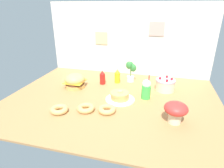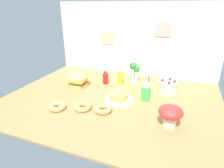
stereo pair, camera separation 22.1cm
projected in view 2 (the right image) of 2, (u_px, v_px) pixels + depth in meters
The scene contains 13 objects.
ground_plane at pixel (111, 99), 2.20m from camera, with size 2.41×1.84×0.02m, color #B27F4C.
back_wall at pixel (134, 40), 2.79m from camera, with size 2.41×0.04×1.05m.
burger at pixel (78, 79), 2.52m from camera, with size 0.26×0.26×0.18m.
pancake_stack at pixel (119, 97), 2.14m from camera, with size 0.33×0.33×0.12m.
layer_cake at pixel (168, 87), 2.32m from camera, with size 0.24×0.24×0.18m.
ketchup_bottle at pixel (105, 77), 2.58m from camera, with size 0.07×0.07×0.19m.
mustard_bottle at pixel (121, 77), 2.61m from camera, with size 0.07×0.07×0.19m.
cream_soda_cup at pixel (146, 91), 2.13m from camera, with size 0.11×0.11×0.29m.
donut_pink_glaze at pixel (57, 106), 1.97m from camera, with size 0.18×0.18×0.05m.
donut_chocolate at pixel (83, 107), 1.97m from camera, with size 0.18×0.18×0.05m.
donut_vanilla at pixel (103, 109), 1.92m from camera, with size 0.18×0.18×0.05m.
potted_plant at pixel (134, 71), 2.61m from camera, with size 0.14×0.12×0.29m.
mushroom_stool at pixel (171, 114), 1.66m from camera, with size 0.21×0.21×0.20m.
Camera 2 is at (0.71, -1.83, 1.00)m, focal length 30.56 mm.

